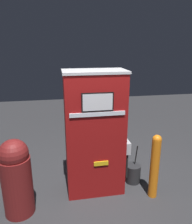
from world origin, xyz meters
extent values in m
plane|color=#2D2D30|center=(0.00, 0.00, 0.00)|extent=(14.00, 14.00, 0.00)
cube|color=maroon|center=(0.00, 0.26, 0.59)|extent=(0.95, 0.52, 1.18)
cube|color=maroon|center=(0.00, 0.26, 1.62)|extent=(0.95, 0.52, 0.87)
cube|color=#B7B7BC|center=(0.00, 0.26, 2.07)|extent=(0.98, 0.55, 0.04)
cube|color=black|center=(0.00, -0.01, 1.66)|extent=(0.48, 0.01, 0.28)
cube|color=silver|center=(0.00, -0.01, 1.66)|extent=(0.44, 0.01, 0.25)
cube|color=silver|center=(0.00, -0.01, 1.48)|extent=(0.84, 0.02, 0.06)
cube|color=gold|center=(0.06, -0.01, 0.65)|extent=(0.23, 0.02, 0.07)
cube|color=#B7B7BC|center=(0.52, 0.16, 0.83)|extent=(0.09, 0.24, 0.20)
cylinder|color=black|center=(0.52, 0.08, 0.50)|extent=(0.03, 0.03, 0.45)
cylinder|color=orange|center=(0.93, -0.11, 0.52)|extent=(0.15, 0.15, 1.04)
sphere|color=orange|center=(0.93, -0.11, 1.04)|extent=(0.15, 0.15, 0.15)
cylinder|color=maroon|center=(-1.22, -0.10, 0.46)|extent=(0.44, 0.44, 0.92)
sphere|color=maroon|center=(-1.22, -0.10, 0.99)|extent=(0.42, 0.42, 0.42)
cylinder|color=#262628|center=(0.74, 0.34, 0.17)|extent=(0.28, 0.28, 0.34)
cylinder|color=black|center=(0.78, 0.34, 0.54)|extent=(0.02, 0.11, 0.44)
camera|label=1|loc=(-0.57, -3.02, 2.47)|focal=35.00mm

